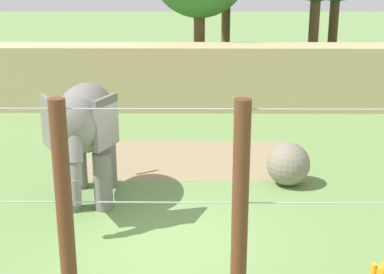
# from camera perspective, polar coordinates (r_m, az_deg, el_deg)

# --- Properties ---
(ground_plane) EXTENTS (120.00, 120.00, 0.00)m
(ground_plane) POSITION_cam_1_polar(r_m,az_deg,el_deg) (10.76, -2.89, -10.65)
(ground_plane) COLOR #6B8E4C
(dirt_patch) EXTENTS (5.82, 3.38, 0.01)m
(dirt_patch) POSITION_cam_1_polar(r_m,az_deg,el_deg) (15.09, 0.05, -2.29)
(dirt_patch) COLOR #937F5B
(dirt_patch) RESTS_ON ground
(embankment_wall) EXTENTS (36.00, 1.80, 2.35)m
(embankment_wall) POSITION_cam_1_polar(r_m,az_deg,el_deg) (20.49, -1.15, 6.28)
(embankment_wall) COLOR tan
(embankment_wall) RESTS_ON ground
(elephant) EXTENTS (1.57, 3.63, 2.69)m
(elephant) POSITION_cam_1_polar(r_m,az_deg,el_deg) (11.98, -11.02, 1.14)
(elephant) COLOR slate
(elephant) RESTS_ON ground
(enrichment_ball) EXTENTS (1.05, 1.05, 1.05)m
(enrichment_ball) POSITION_cam_1_polar(r_m,az_deg,el_deg) (13.37, 9.97, -2.78)
(enrichment_ball) COLOR gray
(enrichment_ball) RESTS_ON ground
(cable_fence) EXTENTS (8.58, 0.23, 3.39)m
(cable_fence) POSITION_cam_1_polar(r_m,az_deg,el_deg) (7.69, -4.20, -8.39)
(cable_fence) COLOR brown
(cable_fence) RESTS_ON ground
(feed_trough) EXTENTS (0.96, 1.49, 0.44)m
(feed_trough) POSITION_cam_1_polar(r_m,az_deg,el_deg) (17.87, -12.18, 1.14)
(feed_trough) COLOR gray
(feed_trough) RESTS_ON ground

